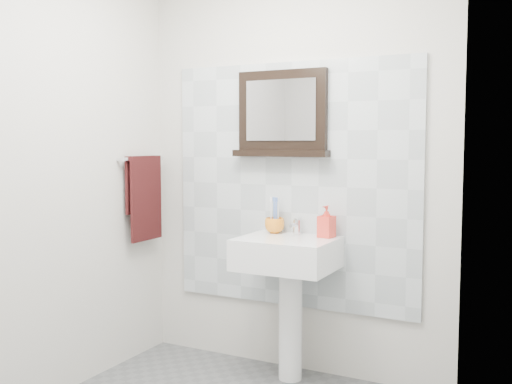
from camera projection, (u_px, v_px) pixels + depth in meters
The scene contains 11 objects.
back_wall at pixel (293, 169), 3.68m from camera, with size 2.00×0.01×2.50m, color beige.
left_wall at pixel (36, 173), 3.16m from camera, with size 0.01×2.20×2.50m, color beige.
right_wall at pixel (418, 186), 2.25m from camera, with size 0.01×2.20×2.50m, color beige.
splashback at pixel (292, 185), 3.67m from camera, with size 1.60×0.02×1.50m, color #B2BCC1.
pedestal_sink at pixel (287, 269), 3.49m from camera, with size 0.55×0.44×0.96m.
toothbrush_cup at pixel (275, 225), 3.66m from camera, with size 0.12×0.12×0.09m, color orange.
toothbrushes at pixel (275, 213), 3.65m from camera, with size 0.05×0.04×0.21m.
soap_dispenser at pixel (326, 222), 3.49m from camera, with size 0.08×0.09×0.19m, color red.
framed_mirror at pixel (282, 116), 3.64m from camera, with size 0.62×0.11×0.52m.
towel_bar at pixel (143, 159), 3.88m from camera, with size 0.07×0.40×0.03m.
hand_towel at pixel (144, 191), 3.89m from camera, with size 0.06×0.30×0.55m.
Camera 1 is at (1.49, -2.27, 1.41)m, focal length 42.00 mm.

